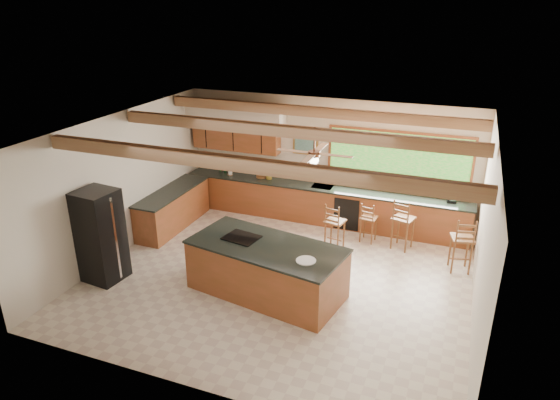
% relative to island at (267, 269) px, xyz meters
% --- Properties ---
extents(ground, '(7.20, 7.20, 0.00)m').
position_rel_island_xyz_m(ground, '(0.04, 0.56, -0.50)').
color(ground, beige).
rests_on(ground, ground).
extents(room_shell, '(7.27, 6.54, 3.02)m').
position_rel_island_xyz_m(room_shell, '(-0.13, 1.21, 1.71)').
color(room_shell, beige).
rests_on(room_shell, ground).
extents(counter_run, '(7.12, 3.10, 1.28)m').
position_rel_island_xyz_m(counter_run, '(-0.78, 3.08, -0.03)').
color(counter_run, brown).
rests_on(counter_run, ground).
extents(island, '(3.04, 1.81, 1.01)m').
position_rel_island_xyz_m(island, '(0.00, 0.00, 0.00)').
color(island, brown).
rests_on(island, ground).
extents(refrigerator, '(0.79, 0.77, 1.84)m').
position_rel_island_xyz_m(refrigerator, '(-3.18, -0.66, 0.42)').
color(refrigerator, black).
rests_on(refrigerator, ground).
extents(bar_stool_a, '(0.46, 0.46, 1.09)m').
position_rel_island_xyz_m(bar_stool_a, '(0.72, 2.10, 0.15)').
color(bar_stool_a, brown).
rests_on(bar_stool_a, ground).
extents(bar_stool_b, '(0.52, 0.52, 1.18)m').
position_rel_island_xyz_m(bar_stool_b, '(2.10, 2.66, 0.20)').
color(bar_stool_b, brown).
rests_on(bar_stool_b, ground).
extents(bar_stool_c, '(0.38, 0.38, 0.96)m').
position_rel_island_xyz_m(bar_stool_c, '(1.34, 2.74, 0.07)').
color(bar_stool_c, brown).
rests_on(bar_stool_c, ground).
extents(bar_stool_d, '(0.51, 0.51, 1.19)m').
position_rel_island_xyz_m(bar_stool_d, '(3.34, 2.10, 0.20)').
color(bar_stool_d, brown).
rests_on(bar_stool_d, ground).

